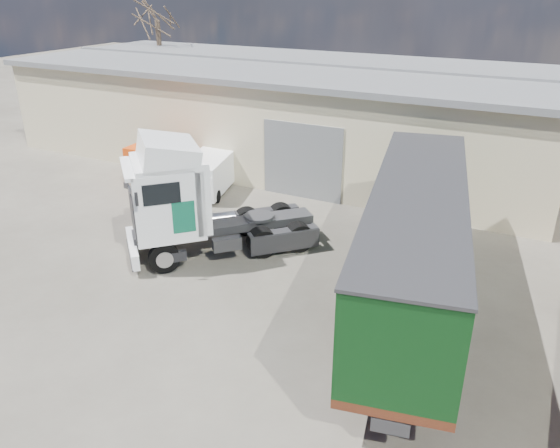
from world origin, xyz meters
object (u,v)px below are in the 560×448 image
at_px(box_trailer, 415,237).
at_px(orange_skip, 162,170).
at_px(tractor_unit, 191,205).
at_px(bare_tree, 156,6).
at_px(panel_van, 209,174).

bearing_deg(box_trailer, orange_skip, 147.71).
bearing_deg(orange_skip, tractor_unit, -46.55).
bearing_deg(bare_tree, box_trailer, -36.81).
relative_size(bare_tree, panel_van, 2.06).
height_order(bare_tree, orange_skip, bare_tree).
distance_m(bare_tree, tractor_unit, 23.50).
height_order(box_trailer, orange_skip, box_trailer).
distance_m(tractor_unit, box_trailer, 8.32).
xyz_separation_m(bare_tree, orange_skip, (9.12, -11.88, -7.02)).
height_order(tractor_unit, box_trailer, tractor_unit).
relative_size(box_trailer, orange_skip, 3.73).
bearing_deg(tractor_unit, orange_skip, -178.93).
height_order(tractor_unit, panel_van, tractor_unit).
bearing_deg(box_trailer, tractor_unit, 168.34).
bearing_deg(bare_tree, orange_skip, -52.50).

